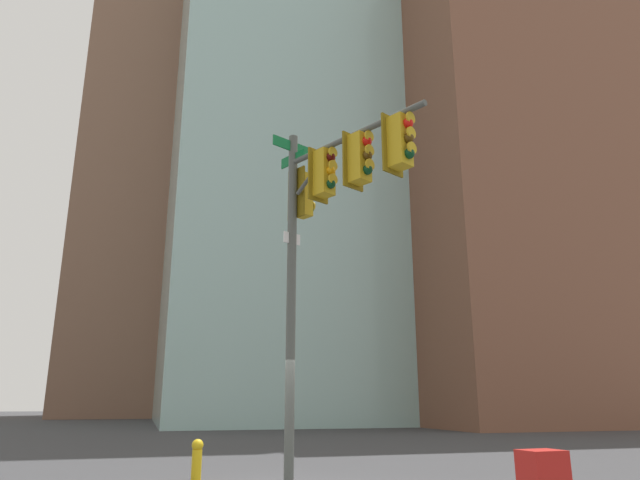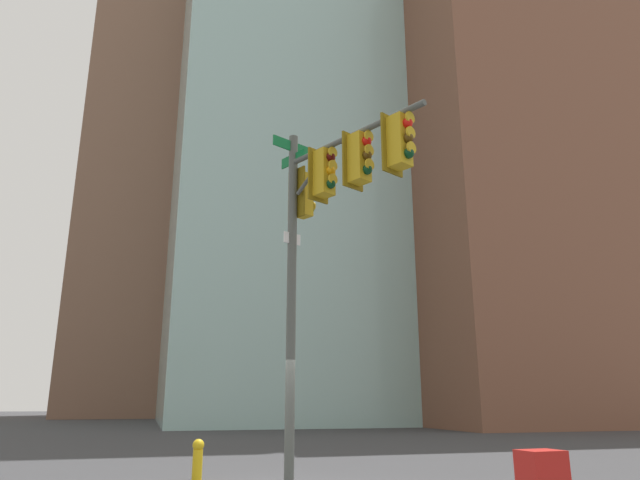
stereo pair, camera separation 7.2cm
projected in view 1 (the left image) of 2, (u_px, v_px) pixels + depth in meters
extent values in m
cylinder|color=#4C514C|center=(291.00, 299.00, 12.13)|extent=(0.20, 0.20, 7.50)
cylinder|color=#4C514C|center=(352.00, 136.00, 11.66)|extent=(3.38, 1.72, 0.12)
cylinder|color=#4C514C|center=(313.00, 173.00, 12.38)|extent=(0.97, 0.53, 0.75)
cube|color=#0F6B33|center=(293.00, 147.00, 13.08)|extent=(0.53, 1.05, 0.24)
cube|color=#0F6B33|center=(293.00, 159.00, 12.99)|extent=(0.74, 0.38, 0.24)
cube|color=white|center=(292.00, 238.00, 12.49)|extent=(0.22, 0.42, 0.24)
cube|color=gold|center=(324.00, 173.00, 12.09)|extent=(0.45, 0.45, 1.00)
cube|color=#775E0F|center=(318.00, 176.00, 12.23)|extent=(0.27, 0.51, 1.16)
sphere|color=#470A07|center=(331.00, 157.00, 12.03)|extent=(0.20, 0.20, 0.20)
cylinder|color=gold|center=(333.00, 152.00, 12.00)|extent=(0.14, 0.22, 0.23)
sphere|color=#F29E0C|center=(331.00, 170.00, 11.95)|extent=(0.20, 0.20, 0.20)
cylinder|color=gold|center=(333.00, 165.00, 11.92)|extent=(0.14, 0.22, 0.23)
sphere|color=#0A3819|center=(331.00, 184.00, 11.86)|extent=(0.20, 0.20, 0.20)
cylinder|color=gold|center=(333.00, 179.00, 11.84)|extent=(0.14, 0.22, 0.23)
cube|color=gold|center=(360.00, 159.00, 11.36)|extent=(0.45, 0.45, 1.00)
cube|color=#775E0F|center=(353.00, 161.00, 11.50)|extent=(0.27, 0.51, 1.16)
sphere|color=red|center=(367.00, 141.00, 11.30)|extent=(0.20, 0.20, 0.20)
cylinder|color=gold|center=(369.00, 136.00, 11.28)|extent=(0.14, 0.22, 0.23)
sphere|color=#4C330A|center=(367.00, 155.00, 11.22)|extent=(0.20, 0.20, 0.20)
cylinder|color=gold|center=(370.00, 150.00, 11.20)|extent=(0.14, 0.22, 0.23)
sphere|color=#0A3819|center=(368.00, 170.00, 11.14)|extent=(0.20, 0.20, 0.20)
cylinder|color=gold|center=(370.00, 164.00, 11.11)|extent=(0.14, 0.22, 0.23)
cube|color=gold|center=(400.00, 142.00, 10.63)|extent=(0.45, 0.45, 1.00)
cube|color=#775E0F|center=(392.00, 145.00, 10.77)|extent=(0.27, 0.51, 1.16)
sphere|color=red|center=(408.00, 123.00, 10.57)|extent=(0.20, 0.20, 0.20)
cylinder|color=gold|center=(411.00, 118.00, 10.55)|extent=(0.14, 0.22, 0.23)
sphere|color=#4C330A|center=(409.00, 138.00, 10.49)|extent=(0.20, 0.20, 0.20)
cylinder|color=gold|center=(411.00, 133.00, 10.47)|extent=(0.14, 0.22, 0.23)
sphere|color=#0A3819|center=(409.00, 154.00, 10.41)|extent=(0.20, 0.20, 0.20)
cylinder|color=gold|center=(412.00, 148.00, 10.39)|extent=(0.14, 0.22, 0.23)
cube|color=gold|center=(303.00, 195.00, 12.98)|extent=(0.45, 0.45, 1.00)
cube|color=#775E0F|center=(296.00, 193.00, 12.85)|extent=(0.51, 0.27, 1.16)
sphere|color=#470A07|center=(310.00, 185.00, 13.19)|extent=(0.20, 0.20, 0.20)
cylinder|color=gold|center=(312.00, 182.00, 13.26)|extent=(0.22, 0.14, 0.23)
sphere|color=#F29E0C|center=(310.00, 197.00, 13.11)|extent=(0.20, 0.20, 0.20)
cylinder|color=gold|center=(312.00, 194.00, 13.18)|extent=(0.22, 0.14, 0.23)
sphere|color=#0A3819|center=(309.00, 210.00, 13.03)|extent=(0.20, 0.20, 0.20)
cylinder|color=gold|center=(312.00, 207.00, 13.10)|extent=(0.22, 0.14, 0.23)
cylinder|color=gold|center=(197.00, 465.00, 12.71)|extent=(0.22, 0.22, 0.65)
sphere|color=gold|center=(198.00, 445.00, 12.82)|extent=(0.26, 0.26, 0.26)
cylinder|color=gold|center=(196.00, 463.00, 12.87)|extent=(0.10, 0.09, 0.09)
cube|color=#845B47|center=(451.00, 153.00, 61.80)|extent=(24.39, 19.29, 54.67)
cube|color=brown|center=(483.00, 196.00, 48.47)|extent=(21.46, 16.90, 36.67)
cube|color=#9EC6C1|center=(299.00, 118.00, 56.27)|extent=(26.03, 23.11, 56.77)
cube|color=#845B47|center=(145.00, 197.00, 72.72)|extent=(21.31, 14.42, 53.05)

